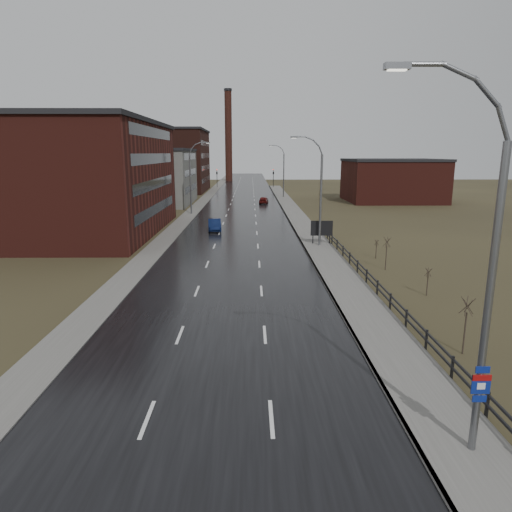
{
  "coord_description": "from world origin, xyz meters",
  "views": [
    {
      "loc": [
        1.55,
        -11.14,
        9.67
      ],
      "look_at": [
        1.9,
        18.28,
        3.0
      ],
      "focal_mm": 32.0,
      "sensor_mm": 36.0,
      "label": 1
    }
  ],
  "objects_px": {
    "billboard": "(322,229)",
    "car_far": "(264,200)",
    "streetlight_main": "(481,276)",
    "car_near": "(215,225)"
  },
  "relations": [
    {
      "from": "car_near",
      "to": "billboard",
      "type": "bearing_deg",
      "value": -43.18
    },
    {
      "from": "streetlight_main",
      "to": "car_far",
      "type": "xyz_separation_m",
      "value": [
        -4.39,
        75.56,
        -5.38
      ]
    },
    {
      "from": "billboard",
      "to": "car_far",
      "type": "bearing_deg",
      "value": 97.0
    },
    {
      "from": "streetlight_main",
      "to": "billboard",
      "type": "bearing_deg",
      "value": 88.96
    },
    {
      "from": "car_far",
      "to": "billboard",
      "type": "bearing_deg",
      "value": 104.06
    },
    {
      "from": "streetlight_main",
      "to": "car_near",
      "type": "distance_m",
      "value": 45.7
    },
    {
      "from": "streetlight_main",
      "to": "car_near",
      "type": "bearing_deg",
      "value": 104.67
    },
    {
      "from": "billboard",
      "to": "car_far",
      "type": "relative_size",
      "value": 0.67
    },
    {
      "from": "car_near",
      "to": "car_far",
      "type": "xyz_separation_m",
      "value": [
        7.11,
        31.65,
        -0.06
      ]
    },
    {
      "from": "billboard",
      "to": "car_near",
      "type": "bearing_deg",
      "value": 142.79
    }
  ]
}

